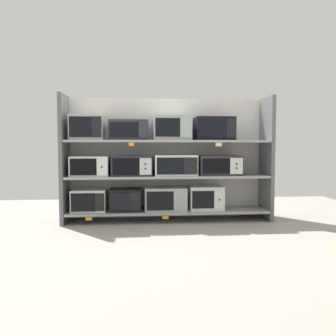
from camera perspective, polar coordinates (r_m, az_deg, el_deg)
The scene contains 23 objects.
ground at distance 3.73m, azimuth 1.28°, elevation -12.24°, with size 6.71×6.00×0.02m, color gray.
back_panel at distance 4.85m, azimuth -0.25°, elevation 1.69°, with size 2.91×0.04×1.70m, color beige.
upright_left at distance 4.68m, azimuth -17.11°, elevation 1.46°, with size 0.05×0.49×1.70m, color #5B5B5E.
upright_right at distance 4.90m, azimuth 16.34°, elevation 1.56°, with size 0.05×0.49×1.70m, color #5B5B5E.
shelf_0 at distance 4.67m, azimuth -0.00°, elevation -7.27°, with size 2.71×0.49×0.03m, color #99999E.
microwave_0 at distance 4.67m, azimuth -13.19°, elevation -5.36°, with size 0.45×0.35×0.29m.
microwave_1 at distance 4.63m, azimuth -7.19°, elevation -5.32°, with size 0.42×0.35×0.30m.
microwave_2 at distance 4.63m, azimuth -0.46°, elevation -5.20°, with size 0.56×0.41×0.31m.
microwave_3 at distance 4.71m, azimuth 6.40°, elevation -5.03°, with size 0.46×0.35×0.32m.
price_tag_0 at distance 4.47m, azimuth -13.27°, elevation -8.37°, with size 0.08×0.00×0.04m, color orange.
price_tag_1 at distance 4.43m, azimuth -0.42°, elevation -8.39°, with size 0.08×0.00×0.04m, color orange.
shelf_1 at distance 4.60m, azimuth -0.00°, elevation -1.43°, with size 2.71×0.49×0.03m, color #99999E.
microwave_4 at distance 4.62m, azimuth -13.00°, elevation 0.32°, with size 0.50×0.42×0.26m.
microwave_5 at distance 4.58m, azimuth -6.12°, elevation 0.39°, with size 0.53×0.41×0.27m.
microwave_6 at distance 4.60m, azimuth 1.23°, elevation 0.48°, with size 0.57×0.42×0.28m.
microwave_7 at distance 4.70m, azimuth 8.63°, elevation 0.46°, with size 0.57×0.40×0.27m.
shelf_2 at distance 4.59m, azimuth -0.00°, elevation 4.52°, with size 2.71×0.49×0.03m, color #99999E.
microwave_8 at distance 4.63m, azimuth -13.49°, elevation 6.65°, with size 0.43×0.41×0.33m.
microwave_9 at distance 4.58m, azimuth -6.67°, elevation 6.37°, with size 0.52×0.35×0.27m.
microwave_10 at distance 4.59m, azimuth 0.64°, elevation 6.75°, with size 0.50×0.40×0.33m.
microwave_11 at distance 4.68m, azimuth 7.80°, elevation 6.58°, with size 0.52×0.39×0.32m.
price_tag_2 at distance 4.33m, azimuth -6.23°, elevation 4.00°, with size 0.07×0.00×0.04m, color orange.
price_tag_3 at distance 4.44m, azimuth 8.57°, elevation 3.96°, with size 0.08×0.00×0.05m, color beige.
Camera 1 is at (-0.37, -4.57, 1.00)m, focal length 36.02 mm.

